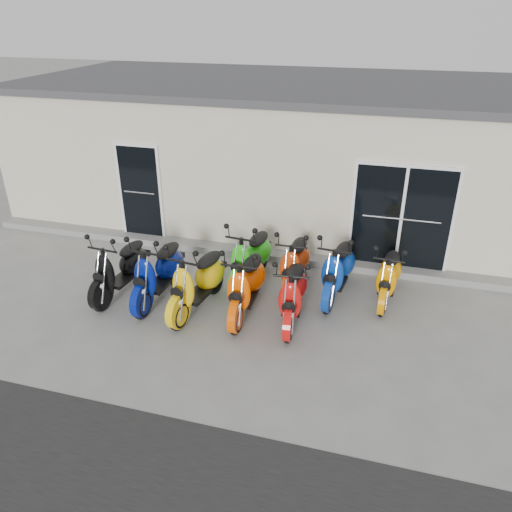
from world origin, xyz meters
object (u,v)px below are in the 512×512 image
object	(u,v)px
scooter_back_green	(251,251)
scooter_back_red	(295,257)
scooter_front_red	(293,286)
scooter_back_blue	(339,262)
scooter_back_yellow	(389,270)
scooter_front_blue	(158,264)
scooter_front_orange_a	(197,274)
scooter_front_orange_b	(246,277)
scooter_front_black	(120,261)

from	to	relation	value
scooter_back_green	scooter_back_red	world-z (taller)	scooter_back_green
scooter_front_red	scooter_back_blue	distance (m)	1.24
scooter_front_red	scooter_back_yellow	world-z (taller)	scooter_front_red
scooter_front_blue	scooter_back_blue	distance (m)	3.38
scooter_front_red	scooter_back_blue	world-z (taller)	scooter_back_blue
scooter_front_orange_a	scooter_front_blue	bearing A→B (deg)	178.33
scooter_back_yellow	scooter_back_red	bearing A→B (deg)	-172.34
scooter_front_blue	scooter_back_green	size ratio (longest dim) A/B	1.01
scooter_back_red	scooter_back_yellow	bearing A→B (deg)	2.05
scooter_front_orange_b	scooter_front_red	size ratio (longest dim) A/B	1.05
scooter_back_red	scooter_back_blue	world-z (taller)	scooter_back_blue
scooter_front_black	scooter_front_orange_b	xyz separation A→B (m)	(2.50, 0.01, 0.02)
scooter_front_red	scooter_front_orange_b	bearing A→B (deg)	172.65
scooter_front_red	scooter_back_green	bearing A→B (deg)	130.00
scooter_front_orange_a	scooter_back_blue	world-z (taller)	scooter_front_orange_a
scooter_front_black	scooter_front_red	distance (m)	3.35
scooter_back_green	scooter_front_black	bearing A→B (deg)	-150.17
scooter_front_orange_b	scooter_back_green	size ratio (longest dim) A/B	0.99
scooter_front_black	scooter_back_green	distance (m)	2.51
scooter_back_blue	scooter_front_orange_a	bearing A→B (deg)	-147.52
scooter_front_black	scooter_back_green	xyz separation A→B (m)	(2.29, 1.02, 0.03)
scooter_front_red	scooter_back_green	xyz separation A→B (m)	(-1.07, 1.04, 0.04)
scooter_back_green	scooter_back_red	size ratio (longest dim) A/B	1.06
scooter_front_black	scooter_back_yellow	xyz separation A→B (m)	(4.94, 1.15, -0.07)
scooter_front_blue	scooter_front_orange_b	world-z (taller)	scooter_front_blue
scooter_front_orange_a	scooter_back_blue	distance (m)	2.65
scooter_front_blue	scooter_front_red	world-z (taller)	scooter_front_blue
scooter_back_green	scooter_front_blue	bearing A→B (deg)	-140.35
scooter_back_red	scooter_front_red	bearing A→B (deg)	-80.51
scooter_front_black	scooter_front_orange_a	bearing A→B (deg)	0.56
scooter_front_orange_b	scooter_front_orange_a	bearing A→B (deg)	-172.37
scooter_front_blue	scooter_back_red	size ratio (longest dim) A/B	1.06
scooter_front_orange_b	scooter_back_red	distance (m)	1.25
scooter_back_red	scooter_back_green	bearing A→B (deg)	-176.99
scooter_front_blue	scooter_front_orange_b	distance (m)	1.72
scooter_front_red	scooter_back_red	xyz separation A→B (m)	(-0.19, 1.09, 0.01)
scooter_back_green	scooter_back_blue	bearing A→B (deg)	6.48
scooter_front_blue	scooter_front_red	distance (m)	2.57
scooter_front_blue	scooter_back_yellow	world-z (taller)	scooter_front_blue
scooter_back_yellow	scooter_front_orange_a	bearing A→B (deg)	-153.58
scooter_front_red	scooter_back_blue	size ratio (longest dim) A/B	0.96
scooter_front_orange_b	scooter_back_yellow	bearing A→B (deg)	23.59
scooter_front_orange_b	scooter_back_green	world-z (taller)	scooter_back_green
scooter_front_blue	scooter_front_orange_a	bearing A→B (deg)	-8.26
scooter_front_orange_a	scooter_back_red	xyz separation A→B (m)	(1.53, 1.21, -0.05)
scooter_back_green	scooter_back_yellow	distance (m)	2.66
scooter_front_orange_b	scooter_back_blue	size ratio (longest dim) A/B	1.01
scooter_front_black	scooter_front_blue	xyz separation A→B (m)	(0.79, 0.02, 0.03)
scooter_front_orange_b	scooter_back_yellow	distance (m)	2.69
scooter_front_red	scooter_back_green	size ratio (longest dim) A/B	0.94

